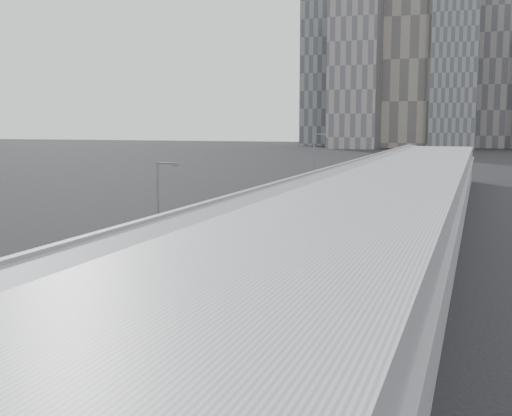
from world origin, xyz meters
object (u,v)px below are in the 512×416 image
at_px(bus_8, 372,177).
at_px(bus_9, 381,173).
at_px(bus_6, 334,195).
at_px(bus_10, 395,167).
at_px(street_lamp_far, 315,161).
at_px(bus_4, 282,225).
at_px(bus_7, 362,184).
at_px(suv, 343,180).
at_px(bus_5, 309,207).
at_px(bus_3, 219,252).
at_px(bus_2, 153,289).
at_px(shipping_container, 322,179).
at_px(street_lamp_near, 160,203).

relative_size(bus_8, bus_9, 1.10).
relative_size(bus_6, bus_10, 0.94).
distance_m(bus_10, street_lamp_far, 47.86).
bearing_deg(bus_4, bus_10, 88.74).
xyz_separation_m(bus_7, suv, (-6.35, 16.33, -0.82)).
distance_m(bus_6, bus_8, 31.35).
bearing_deg(bus_5, bus_3, -86.94).
distance_m(bus_2, bus_3, 11.88).
bearing_deg(bus_6, bus_5, -90.29).
bearing_deg(bus_10, suv, -107.55).
xyz_separation_m(street_lamp_far, shipping_container, (-2.51, 15.72, -4.22)).
bearing_deg(bus_5, bus_2, -85.71).
bearing_deg(bus_10, bus_9, -95.70).
xyz_separation_m(bus_4, street_lamp_near, (-6.97, -11.66, 3.19)).
bearing_deg(bus_7, street_lamp_far, -145.06).
bearing_deg(street_lamp_far, bus_8, 73.47).
height_order(bus_7, bus_8, bus_7).
bearing_deg(bus_5, bus_6, 94.46).
relative_size(bus_3, bus_9, 0.98).
height_order(bus_6, bus_8, bus_8).
relative_size(bus_8, street_lamp_near, 1.67).
relative_size(bus_7, street_lamp_far, 1.42).
bearing_deg(street_lamp_near, bus_9, 85.37).
relative_size(bus_5, bus_7, 1.01).
xyz_separation_m(bus_7, bus_9, (-0.59, 25.47, -0.19)).
bearing_deg(bus_7, bus_3, -93.03).
bearing_deg(bus_8, bus_3, -85.79).
xyz_separation_m(bus_5, street_lamp_near, (-6.45, -24.06, 3.04)).
height_order(bus_2, bus_4, bus_4).
bearing_deg(bus_8, bus_6, -86.05).
relative_size(bus_10, street_lamp_near, 1.73).
xyz_separation_m(bus_7, bus_10, (-0.09, 42.35, 0.02)).
bearing_deg(bus_10, street_lamp_near, -98.15).
bearing_deg(bus_3, bus_7, 89.24).
xyz_separation_m(bus_4, bus_6, (-0.75, 26.80, 0.08)).
bearing_deg(bus_10, bus_2, -94.06).
height_order(bus_4, bus_10, bus_10).
distance_m(bus_2, bus_7, 69.20).
bearing_deg(bus_6, bus_9, 88.38).
distance_m(bus_4, street_lamp_near, 13.95).
distance_m(bus_10, street_lamp_near, 97.61).
bearing_deg(shipping_container, bus_5, -85.57).
distance_m(bus_4, bus_6, 26.82).
height_order(bus_2, bus_6, bus_6).
bearing_deg(bus_3, street_lamp_near, 159.19).
height_order(bus_2, bus_5, bus_5).
distance_m(bus_4, street_lamp_far, 39.11).
relative_size(bus_2, bus_6, 0.94).
height_order(bus_4, bus_6, bus_6).
bearing_deg(bus_3, bus_2, -86.40).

